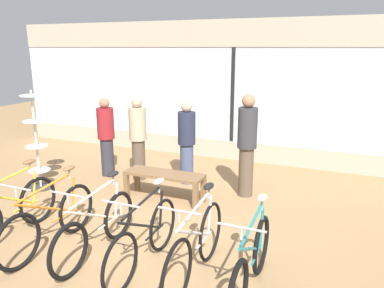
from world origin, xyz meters
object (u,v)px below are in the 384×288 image
Objects in this scene: bicycle_far_right at (251,264)px; customer_near_bench at (106,136)px; bicycle_right at (196,247)px; customer_by_window at (187,141)px; bicycle_left at (50,221)px; bicycle_center_left at (97,228)px; bicycle_far_left at (11,211)px; display_bench at (164,178)px; bicycle_center_right at (144,238)px; customer_mid_floor at (138,137)px; accessory_rack at (37,149)px; customer_near_rack at (247,143)px.

customer_near_bench is (-3.72, 2.70, 0.46)m from bicycle_far_right.
bicycle_right is 1.07× the size of customer_by_window.
bicycle_center_left is at bearing 7.53° from bicycle_left.
bicycle_right is at bearing -40.75° from customer_near_bench.
bicycle_far_left is at bearing -115.02° from customer_by_window.
customer_by_window is at bearing 77.51° from bicycle_left.
display_bench is (-2.04, 1.99, 0.02)m from bicycle_far_right.
bicycle_center_right is 1.00× the size of customer_mid_floor.
accessory_rack reaches higher than customer_by_window.
bicycle_far_left is 3.29m from customer_by_window.
bicycle_left is 2.68m from bicycle_far_right.
accessory_rack is at bearing 137.75° from bicycle_left.
bicycle_far_right is at bearing -42.49° from customer_mid_floor.
bicycle_center_left is 0.91× the size of accessory_rack.
customer_by_window is at bearing 115.52° from bicycle_right.
bicycle_left is 0.94× the size of accessory_rack.
bicycle_far_left is 0.98× the size of bicycle_left.
bicycle_center_right is 1.04× the size of customer_near_bench.
bicycle_right is at bearing 2.30° from bicycle_center_right.
bicycle_center_left is at bearing 178.74° from bicycle_far_right.
bicycle_center_right is 0.99× the size of bicycle_far_right.
customer_mid_floor is (-0.96, 0.76, 0.48)m from display_bench.
bicycle_center_left is (1.39, 0.07, -0.02)m from bicycle_far_left.
bicycle_right is at bearing -48.93° from customer_mid_floor.
display_bench is (0.65, 2.03, 0.01)m from bicycle_left.
customer_mid_floor is at bearing 131.07° from bicycle_right.
bicycle_far_right is at bearing -1.26° from bicycle_center_left.
customer_near_bench is (-2.41, 2.67, 0.46)m from bicycle_center_right.
bicycle_right is 1.01× the size of bicycle_far_right.
customer_near_rack is at bearing 79.10° from bicycle_center_right.
customer_mid_floor reaches higher than bicycle_left.
customer_by_window is (-0.72, 2.90, 0.45)m from bicycle_center_right.
bicycle_left reaches higher than bicycle_center_left.
bicycle_far_right is at bearing -35.95° from customer_near_bench.
bicycle_center_left is 1.36m from bicycle_right.
bicycle_left is 1.02× the size of bicycle_right.
customer_mid_floor is at bearing 137.51° from bicycle_far_right.
bicycle_center_right is 0.90× the size of accessory_rack.
customer_by_window is at bearing 7.72° from customer_near_bench.
bicycle_right is (0.66, 0.03, 0.02)m from bicycle_center_right.
accessory_rack reaches higher than bicycle_center_left.
accessory_rack is at bearing -141.95° from customer_mid_floor.
customer_mid_floor is (1.48, 1.16, 0.12)m from accessory_rack.
customer_mid_floor reaches higher than bicycle_center_left.
customer_near_rack is at bearing -8.97° from customer_by_window.
bicycle_left is at bearing -102.49° from customer_by_window.
accessory_rack is (-2.46, 1.54, 0.39)m from bicycle_center_left.
bicycle_far_left reaches higher than bicycle_center_right.
bicycle_center_right reaches higher than bicycle_center_left.
customer_near_bench is at bearing 96.72° from bicycle_far_left.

